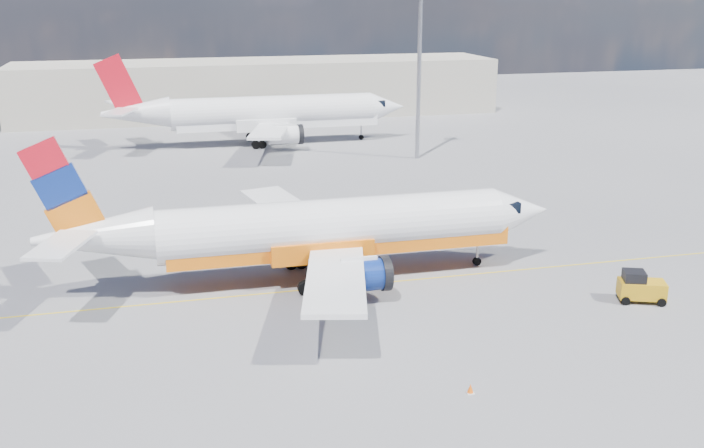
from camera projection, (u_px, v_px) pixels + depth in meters
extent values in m
plane|color=slate|center=(351.00, 304.00, 46.63)|extent=(240.00, 240.00, 0.00)
cube|color=gold|center=(340.00, 287.00, 49.41)|extent=(70.00, 0.15, 0.01)
cube|color=beige|center=(259.00, 88.00, 116.27)|extent=(70.00, 14.00, 8.00)
cylinder|color=white|center=(333.00, 225.00, 49.83)|extent=(22.03, 3.45, 3.40)
cone|color=white|center=(520.00, 211.00, 52.95)|extent=(4.01, 3.41, 3.40)
cone|color=white|center=(94.00, 237.00, 46.26)|extent=(7.01, 3.25, 3.23)
cube|color=black|center=(502.00, 205.00, 52.46)|extent=(1.71, 2.31, 0.70)
cube|color=orange|center=(341.00, 242.00, 50.28)|extent=(22.03, 2.85, 1.20)
cube|color=white|center=(291.00, 211.00, 56.23)|extent=(6.04, 12.43, 0.80)
cube|color=white|center=(336.00, 278.00, 43.23)|extent=(5.99, 12.43, 0.80)
cylinder|color=navy|center=(326.00, 232.00, 54.66)|extent=(3.61, 1.91, 1.90)
cylinder|color=navy|center=(359.00, 276.00, 46.31)|extent=(3.61, 1.91, 1.90)
cylinder|color=black|center=(348.00, 230.00, 55.05)|extent=(0.51, 2.10, 2.10)
cylinder|color=black|center=(385.00, 273.00, 46.69)|extent=(0.51, 2.10, 2.10)
cube|color=orange|center=(62.00, 189.00, 45.02)|extent=(4.70, 0.31, 6.25)
cube|color=white|center=(71.00, 214.00, 48.68)|extent=(3.65, 5.44, 0.18)
cube|color=white|center=(61.00, 245.00, 42.74)|extent=(3.63, 5.44, 0.18)
cylinder|color=#96969E|center=(477.00, 248.00, 52.91)|extent=(0.18, 0.18, 2.10)
cylinder|color=black|center=(477.00, 261.00, 53.19)|extent=(0.56, 0.24, 0.56)
cylinder|color=black|center=(296.00, 262.00, 52.49)|extent=(0.90, 0.38, 0.90)
cylinder|color=black|center=(311.00, 288.00, 48.03)|extent=(0.90, 0.38, 0.90)
cylinder|color=white|center=(273.00, 111.00, 94.12)|extent=(24.20, 3.82, 3.74)
cone|color=white|center=(387.00, 107.00, 97.56)|extent=(4.41, 3.75, 3.74)
cone|color=white|center=(136.00, 113.00, 90.17)|extent=(7.71, 3.58, 3.55)
cube|color=black|center=(375.00, 103.00, 97.02)|extent=(1.88, 2.54, 0.77)
cube|color=white|center=(278.00, 122.00, 94.61)|extent=(24.20, 3.17, 1.32)
cube|color=white|center=(251.00, 111.00, 101.14)|extent=(6.65, 13.66, 0.88)
cube|color=white|center=(270.00, 131.00, 86.87)|extent=(6.56, 13.65, 0.88)
cylinder|color=white|center=(272.00, 122.00, 99.42)|extent=(3.97, 2.10, 2.09)
cylinder|color=white|center=(285.00, 135.00, 90.24)|extent=(3.97, 2.10, 2.09)
cylinder|color=black|center=(285.00, 121.00, 99.84)|extent=(0.56, 2.31, 2.31)
cylinder|color=black|center=(300.00, 134.00, 90.67)|extent=(0.56, 2.31, 2.31)
cube|color=red|center=(118.00, 84.00, 88.81)|extent=(5.16, 0.35, 6.86)
cube|color=white|center=(121.00, 103.00, 92.83)|extent=(4.02, 5.98, 0.20)
cube|color=white|center=(120.00, 112.00, 86.30)|extent=(3.98, 5.97, 0.20)
cylinder|color=#96969E|center=(361.00, 129.00, 97.51)|extent=(0.20, 0.20, 2.31)
cylinder|color=black|center=(361.00, 137.00, 97.81)|extent=(0.62, 0.27, 0.62)
cylinder|color=black|center=(253.00, 137.00, 97.03)|extent=(0.99, 0.42, 0.99)
cylinder|color=black|center=(259.00, 145.00, 92.13)|extent=(0.99, 0.42, 0.99)
cylinder|color=black|center=(621.00, 292.00, 47.84)|extent=(0.55, 0.38, 0.51)
cylinder|color=black|center=(626.00, 301.00, 46.47)|extent=(0.55, 0.38, 0.51)
cylinder|color=black|center=(655.00, 294.00, 47.61)|extent=(0.55, 0.38, 0.51)
cylinder|color=black|center=(662.00, 303.00, 46.24)|extent=(0.55, 0.38, 0.51)
cube|color=#CB9312|center=(642.00, 289.00, 46.89)|extent=(3.01, 2.30, 1.03)
cube|color=black|center=(634.00, 276.00, 46.71)|extent=(1.59, 1.59, 0.62)
cube|color=white|center=(470.00, 393.00, 36.37)|extent=(0.34, 0.34, 0.03)
cone|color=#FC5D0A|center=(470.00, 388.00, 36.30)|extent=(0.29, 0.29, 0.44)
cylinder|color=#96969E|center=(419.00, 63.00, 84.04)|extent=(0.46, 0.46, 20.89)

